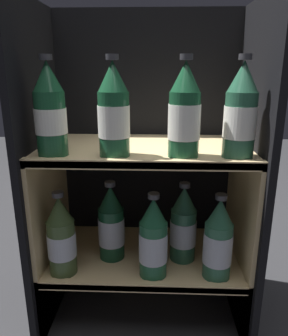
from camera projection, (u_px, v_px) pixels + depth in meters
fridge_back_wall at (147, 156)px, 1.17m from camera, size 0.65×0.02×0.97m
fridge_side_left at (42, 170)px, 1.01m from camera, size 0.02×0.39×0.97m
fridge_side_right at (250, 173)px, 0.98m from camera, size 0.02×0.39×0.97m
shelf_lower at (145, 264)px, 1.08m from camera, size 0.61×0.35×0.21m
shelf_upper at (145, 196)px, 1.01m from camera, size 0.61×0.35×0.57m
bottle_upper_front_0 at (50, 113)px, 0.84m from camera, size 0.08×0.08×0.25m
bottle_upper_front_1 at (114, 113)px, 0.83m from camera, size 0.08×0.08×0.25m
bottle_upper_front_2 at (184, 114)px, 0.82m from camera, size 0.08×0.08×0.25m
bottle_upper_front_3 at (240, 114)px, 0.82m from camera, size 0.08×0.08×0.25m
bottle_lower_front_0 at (61, 238)px, 0.94m from camera, size 0.08×0.08×0.25m
bottle_lower_front_1 at (153, 240)px, 0.93m from camera, size 0.08×0.08×0.25m
bottle_lower_front_2 at (218, 242)px, 0.92m from camera, size 0.08×0.08×0.25m
bottle_lower_back_0 at (111, 225)px, 1.02m from camera, size 0.08×0.08×0.25m
bottle_lower_back_1 at (183, 226)px, 1.01m from camera, size 0.08×0.08×0.25m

